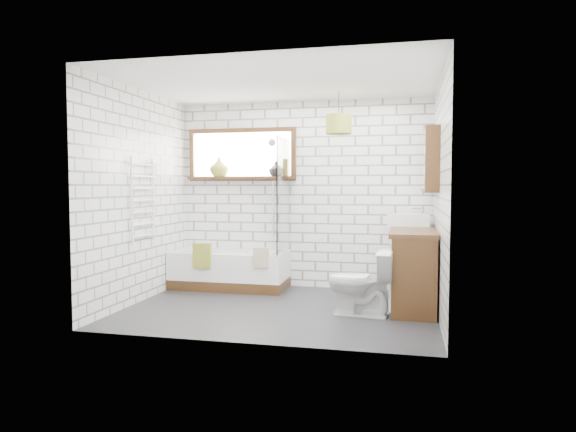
% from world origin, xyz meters
% --- Properties ---
extents(floor, '(3.40, 2.60, 0.01)m').
position_xyz_m(floor, '(0.00, 0.00, -0.01)').
color(floor, black).
rests_on(floor, ground).
extents(ceiling, '(3.40, 2.60, 0.01)m').
position_xyz_m(ceiling, '(0.00, 0.00, 2.50)').
color(ceiling, white).
rests_on(ceiling, ground).
extents(wall_back, '(3.40, 0.01, 2.50)m').
position_xyz_m(wall_back, '(0.00, 1.30, 1.25)').
color(wall_back, white).
rests_on(wall_back, ground).
extents(wall_front, '(3.40, 0.01, 2.50)m').
position_xyz_m(wall_front, '(0.00, -1.30, 1.25)').
color(wall_front, white).
rests_on(wall_front, ground).
extents(wall_left, '(0.01, 2.60, 2.50)m').
position_xyz_m(wall_left, '(-1.70, 0.00, 1.25)').
color(wall_left, white).
rests_on(wall_left, ground).
extents(wall_right, '(0.01, 2.60, 2.50)m').
position_xyz_m(wall_right, '(1.70, 0.00, 1.25)').
color(wall_right, white).
rests_on(wall_right, ground).
extents(window, '(1.52, 0.16, 0.68)m').
position_xyz_m(window, '(-0.85, 1.26, 1.80)').
color(window, '#311C0D').
rests_on(window, wall_back).
extents(towel_radiator, '(0.06, 0.52, 1.00)m').
position_xyz_m(towel_radiator, '(-1.66, 0.00, 1.20)').
color(towel_radiator, white).
rests_on(towel_radiator, wall_left).
extents(mirror_cabinet, '(0.16, 1.20, 0.70)m').
position_xyz_m(mirror_cabinet, '(1.62, 0.60, 1.65)').
color(mirror_cabinet, '#311C0D').
rests_on(mirror_cabinet, wall_right).
extents(shower_riser, '(0.02, 0.02, 1.30)m').
position_xyz_m(shower_riser, '(-0.40, 1.26, 1.35)').
color(shower_riser, silver).
rests_on(shower_riser, wall_back).
extents(bathtub, '(1.53, 0.67, 0.49)m').
position_xyz_m(bathtub, '(-0.93, 0.96, 0.25)').
color(bathtub, white).
rests_on(bathtub, floor).
extents(shower_screen, '(0.02, 0.72, 1.50)m').
position_xyz_m(shower_screen, '(-0.18, 0.96, 1.24)').
color(shower_screen, white).
rests_on(shower_screen, bathtub).
extents(towel_green, '(0.24, 0.06, 0.32)m').
position_xyz_m(towel_green, '(-1.18, 0.63, 0.47)').
color(towel_green, olive).
rests_on(towel_green, bathtub).
extents(towel_beige, '(0.19, 0.05, 0.25)m').
position_xyz_m(towel_beige, '(-0.40, 0.63, 0.47)').
color(towel_beige, tan).
rests_on(towel_beige, bathtub).
extents(vanity, '(0.50, 1.54, 0.88)m').
position_xyz_m(vanity, '(1.45, 0.52, 0.44)').
color(vanity, '#311C0D').
rests_on(vanity, floor).
extents(basin, '(0.50, 0.43, 0.14)m').
position_xyz_m(basin, '(1.39, 0.97, 0.96)').
color(basin, white).
rests_on(basin, vanity).
extents(tap, '(0.04, 0.04, 0.17)m').
position_xyz_m(tap, '(1.55, 0.97, 1.02)').
color(tap, silver).
rests_on(tap, vanity).
extents(toilet, '(0.48, 0.74, 0.71)m').
position_xyz_m(toilet, '(0.90, -0.10, 0.36)').
color(toilet, white).
rests_on(toilet, floor).
extents(vase_olive, '(0.34, 0.34, 0.27)m').
position_xyz_m(vase_olive, '(-1.17, 1.23, 1.61)').
color(vase_olive, olive).
rests_on(vase_olive, window).
extents(vase_dark, '(0.23, 0.23, 0.20)m').
position_xyz_m(vase_dark, '(-0.36, 1.23, 1.58)').
color(vase_dark, black).
rests_on(vase_dark, window).
extents(bottle, '(0.08, 0.08, 0.23)m').
position_xyz_m(bottle, '(-0.23, 1.23, 1.59)').
color(bottle, olive).
rests_on(bottle, window).
extents(pendant, '(0.31, 0.31, 0.23)m').
position_xyz_m(pendant, '(0.57, 0.62, 2.10)').
color(pendant, olive).
rests_on(pendant, ceiling).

